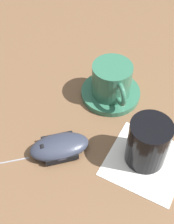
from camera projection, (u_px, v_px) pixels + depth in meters
The scene contains 6 objects.
ground_plane at pixel (117, 128), 0.66m from camera, with size 3.00×3.00×0.00m, color brown.
saucer at pixel (111, 93), 0.72m from camera, with size 0.14×0.14×0.01m, color #2D664C.
coffee_cup at pixel (112, 80), 0.68m from camera, with size 0.11×0.09×0.07m.
computer_mouse at pixel (59, 147), 0.61m from camera, with size 0.11×0.13×0.03m.
napkin_under_glass at pixel (145, 161), 0.61m from camera, with size 0.14×0.14×0.00m, color silver.
drinking_glass at pixel (148, 143), 0.57m from camera, with size 0.08×0.08×0.10m, color black.
Camera 1 is at (-0.24, 0.33, 0.53)m, focal length 50.00 mm.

